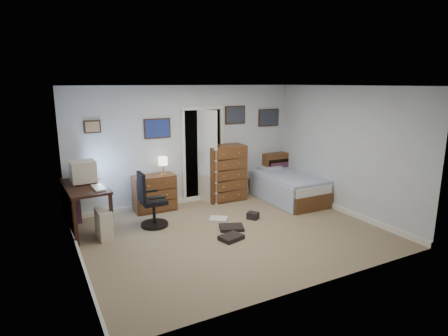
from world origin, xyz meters
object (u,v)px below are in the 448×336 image
at_px(computer_desk, 79,196).
at_px(tall_dresser, 225,173).
at_px(low_dresser, 155,193).
at_px(office_chair, 151,206).
at_px(bed, 286,187).

xyz_separation_m(computer_desk, tall_dresser, (3.08, 0.38, -0.01)).
distance_m(low_dresser, tall_dresser, 1.63).
height_order(computer_desk, tall_dresser, tall_dresser).
distance_m(computer_desk, low_dresser, 1.55).
xyz_separation_m(office_chair, low_dresser, (0.33, 0.82, -0.03)).
bearing_deg(office_chair, low_dresser, 68.50).
height_order(office_chair, tall_dresser, tall_dresser).
xyz_separation_m(computer_desk, office_chair, (1.14, -0.42, -0.23)).
relative_size(office_chair, tall_dresser, 0.83).
xyz_separation_m(low_dresser, tall_dresser, (1.61, -0.02, 0.25)).
bearing_deg(bed, computer_desk, 177.00).
bearing_deg(bed, low_dresser, 167.29).
distance_m(office_chair, low_dresser, 0.89).
relative_size(low_dresser, bed, 0.43).
bearing_deg(computer_desk, office_chair, -22.72).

